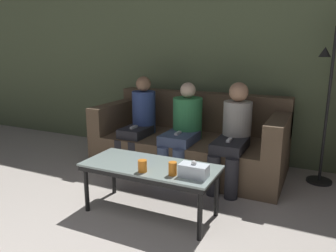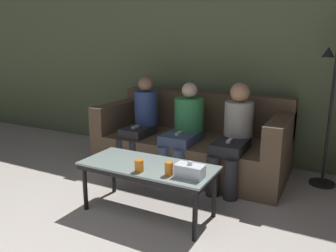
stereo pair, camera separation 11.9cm
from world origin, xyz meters
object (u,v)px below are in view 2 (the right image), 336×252
Objects in this scene: couch at (193,143)px; tissue_box at (190,171)px; standing_lamp at (335,91)px; seated_person_mid_left at (185,127)px; cup_near_left at (139,166)px; seated_person_left_end at (141,121)px; seated_person_mid_right at (234,133)px; coffee_table at (148,169)px; cup_near_right at (169,169)px.

couch is 1.41m from tissue_box.
standing_lamp is 1.57× the size of seated_person_mid_left.
seated_person_left_end is at bearing 121.42° from cup_near_left.
cup_near_left is 0.09× the size of seated_person_mid_right.
coffee_table is (0.10, -1.20, 0.09)m from couch.
standing_lamp is at bearing 46.14° from coffee_table.
tissue_box is (0.53, -1.29, 0.19)m from couch.
cup_near_left is at bearing -58.58° from seated_person_left_end.
seated_person_mid_right is at bearing 68.20° from cup_near_left.
coffee_table is 1.11× the size of seated_person_mid_left.
coffee_table is 2.02m from standing_lamp.
couch is at bearing 90.00° from seated_person_mid_left.
tissue_box is (0.43, -0.09, 0.10)m from coffee_table.
couch is 20.37× the size of cup_near_right.
tissue_box is at bearing -43.83° from seated_person_left_end.
couch is 1.21m from coffee_table.
coffee_table is 1.19m from seated_person_left_end.
tissue_box is (0.16, 0.04, -0.00)m from cup_near_right.
seated_person_left_end is 1.02× the size of seated_person_mid_right.
seated_person_mid_right is at bearing 79.54° from cup_near_right.
tissue_box is at bearing -121.53° from standing_lamp.
standing_lamp is 1.07m from seated_person_mid_right.
couch is 2.03× the size of seated_person_mid_right.
standing_lamp is 1.53× the size of seated_person_mid_right.
cup_near_right is 0.10× the size of seated_person_mid_right.
standing_lamp is (1.34, 1.39, 0.60)m from coffee_table.
coffee_table is at bearing 168.42° from tissue_box.
seated_person_mid_left is at bearing 108.71° from cup_near_right.
cup_near_right is 0.48× the size of tissue_box.
cup_near_right is at bearing -100.46° from seated_person_mid_right.
cup_near_left is at bearing -130.19° from standing_lamp.
cup_near_left is 0.25m from cup_near_right.
seated_person_mid_left is at bearing -90.00° from couch.
standing_lamp is at bearing 54.88° from cup_near_right.
couch is 22.34× the size of cup_near_left.
couch is 9.87× the size of tissue_box.
tissue_box is at bearing -92.11° from seated_person_mid_right.
cup_near_left is at bearing -82.89° from coffee_table.
seated_person_mid_right reaches higher than coffee_table.
standing_lamp is at bearing 7.51° from couch.
seated_person_mid_left is (-0.12, 1.14, 0.05)m from cup_near_left.
cup_near_right is 0.07× the size of standing_lamp.
cup_near_left is (0.02, -0.17, 0.09)m from coffee_table.
coffee_table is 0.71× the size of standing_lamp.
cup_near_right is 1.16m from seated_person_mid_left.
couch is 2.00× the size of seated_person_left_end.
seated_person_left_end reaches higher than seated_person_mid_right.
seated_person_mid_right reaches higher than seated_person_mid_left.
seated_person_mid_right reaches higher than cup_near_left.
seated_person_mid_right is (1.14, -0.02, -0.00)m from seated_person_left_end.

